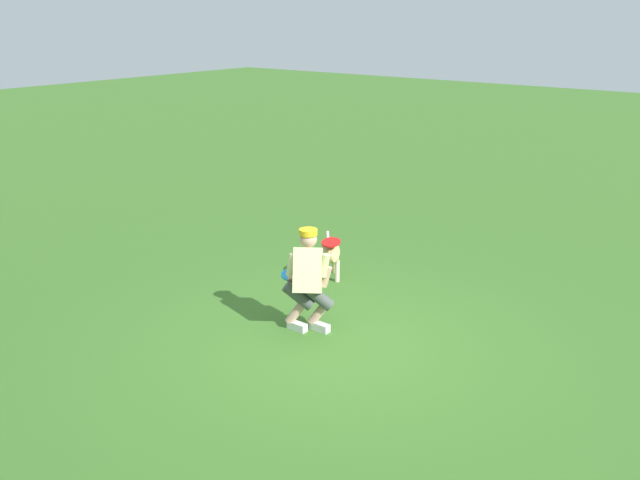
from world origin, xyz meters
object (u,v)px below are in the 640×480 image
Objects in this scene: person at (308,278)px; frisbee_flying at (331,242)px; dog at (331,253)px; frisbee_held at (291,275)px.

frisbee_flying is at bearing -7.10° from person.
frisbee_held is (-0.46, 1.44, 0.22)m from dog.
person is at bearing -14.35° from dog.
person is 5.21× the size of frisbee_held.
frisbee_flying is at bearing -74.36° from frisbee_held.
frisbee_flying reaches higher than dog.
dog is at bearing -72.26° from frisbee_held.
frisbee_held is at bearing 105.64° from frisbee_flying.
frisbee_held reaches higher than dog.
dog is at bearing -50.90° from frisbee_flying.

